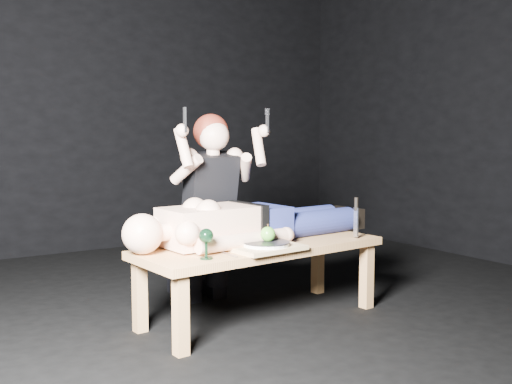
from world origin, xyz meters
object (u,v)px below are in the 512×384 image
Objects in this scene: lying_man at (254,217)px; kneeling_woman at (205,206)px; serving_tray at (266,248)px; carving_knife at (356,218)px; table at (261,281)px; goblet at (206,244)px.

lying_man is 1.25× the size of kneeling_woman.
serving_tray is 0.68m from carving_knife.
carving_knife is (0.59, -0.17, 0.35)m from table.
carving_knife is (1.06, 0.04, 0.05)m from goblet.
goblet reaches higher than table.
lying_man is at bearing 33.32° from goblet.
kneeling_woman is at bearing 103.98° from lying_man.
kneeling_woman is at bearing 62.22° from goblet.
lying_man is 0.63m from carving_knife.
kneeling_woman is at bearing 95.58° from table.
kneeling_woman is 4.94× the size of carving_knife.
goblet is (-0.51, -0.33, -0.06)m from lying_man.
table is 0.60m from goblet.
serving_tray is at bearing -115.47° from lying_man.
serving_tray is 2.44× the size of goblet.
table is at bearing 23.76° from goblet.
lying_man is at bearing 147.70° from carving_knife.
lying_man is (0.04, 0.13, 0.36)m from table.
table is 0.66m from kneeling_woman.
carving_knife reaches higher than serving_tray.
carving_knife is at bearing 2.19° from goblet.
lying_man is at bearing -68.22° from kneeling_woman.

